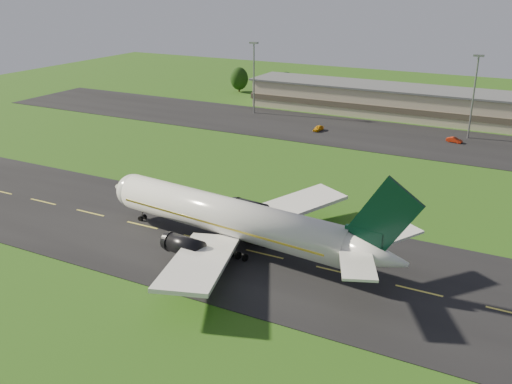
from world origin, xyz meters
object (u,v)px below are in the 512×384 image
at_px(terminal, 485,110).
at_px(light_mast_centre, 475,87).
at_px(airliner, 233,219).
at_px(light_mast_west, 254,69).
at_px(service_vehicle_a, 318,128).
at_px(service_vehicle_b, 454,140).

relative_size(terminal, light_mast_centre, 7.13).
bearing_deg(terminal, light_mast_centre, -94.95).
xyz_separation_m(airliner, terminal, (22.48, 96.27, -0.67)).
bearing_deg(light_mast_west, service_vehicle_a, -23.72).
bearing_deg(light_mast_centre, service_vehicle_b, -110.72).
bearing_deg(terminal, service_vehicle_b, -99.39).
height_order(light_mast_west, service_vehicle_a, light_mast_west).
xyz_separation_m(airliner, service_vehicle_b, (18.81, 74.11, -3.95)).
relative_size(light_mast_west, service_vehicle_b, 5.45).
xyz_separation_m(service_vehicle_a, service_vehicle_b, (33.18, 4.81, -0.06)).
bearing_deg(service_vehicle_b, terminal, 1.07).
distance_m(light_mast_centre, service_vehicle_b, 13.62).
relative_size(airliner, service_vehicle_b, 13.72).
xyz_separation_m(light_mast_centre, service_vehicle_a, (-35.44, -10.79, -11.96)).
bearing_deg(light_mast_west, terminal, 14.76).
height_order(airliner, service_vehicle_b, airliner).
distance_m(airliner, light_mast_west, 89.41).
bearing_deg(service_vehicle_a, service_vehicle_b, 12.58).
bearing_deg(light_mast_centre, light_mast_west, 180.00).
relative_size(light_mast_centre, service_vehicle_b, 5.45).
height_order(light_mast_west, light_mast_centre, same).
bearing_deg(airliner, service_vehicle_a, 107.62).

